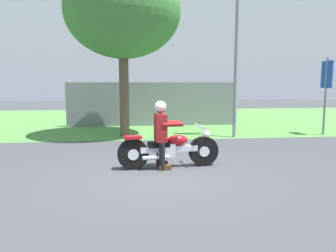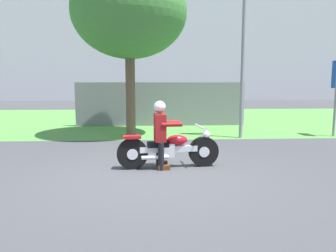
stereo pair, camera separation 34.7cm
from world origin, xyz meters
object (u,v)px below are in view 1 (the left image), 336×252
at_px(streetlight_pole, 241,35).
at_px(rider_lead, 161,129).
at_px(sign_banner, 326,84).
at_px(tree_roadside, 123,12).
at_px(motorcycle_lead, 169,149).

bearing_deg(streetlight_pole, rider_lead, -128.43).
distance_m(rider_lead, sign_banner, 7.01).
xyz_separation_m(tree_roadside, sign_banner, (6.75, -0.49, -2.29)).
bearing_deg(sign_banner, streetlight_pole, -177.95).
bearing_deg(rider_lead, streetlight_pole, 46.18).
xyz_separation_m(motorcycle_lead, sign_banner, (5.72, 3.68, 1.33)).
height_order(motorcycle_lead, sign_banner, sign_banner).
distance_m(motorcycle_lead, rider_lead, 0.46).
height_order(tree_roadside, sign_banner, tree_roadside).
distance_m(rider_lead, streetlight_pole, 5.19).
distance_m(rider_lead, tree_roadside, 5.33).
relative_size(rider_lead, streetlight_pole, 0.27).
distance_m(streetlight_pole, sign_banner, 3.43).
xyz_separation_m(rider_lead, tree_roadside, (-0.86, 4.18, 3.20)).
height_order(rider_lead, streetlight_pole, streetlight_pole).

